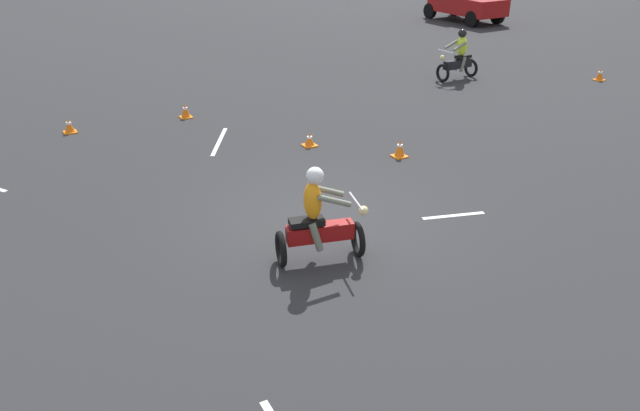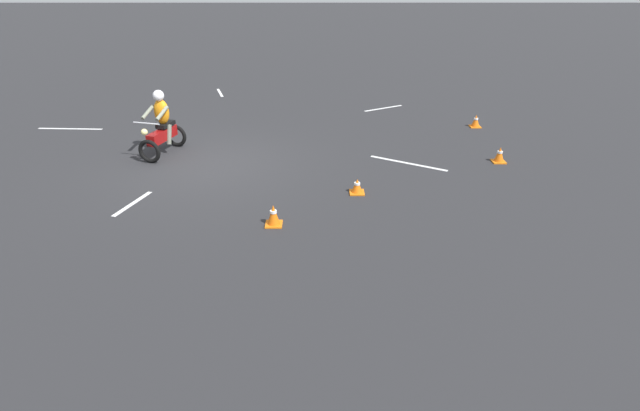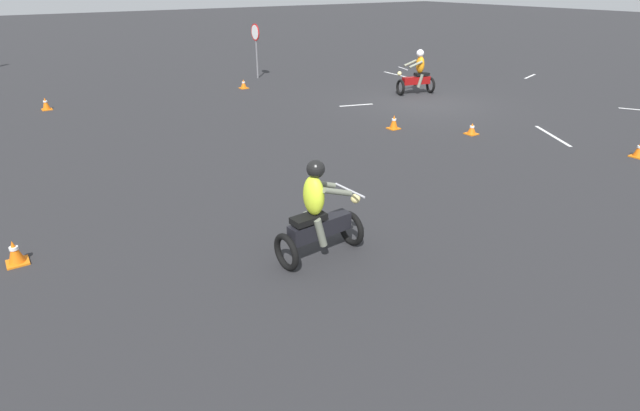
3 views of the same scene
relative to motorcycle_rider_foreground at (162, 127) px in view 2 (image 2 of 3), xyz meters
The scene contains 11 objects.
ground_plane 1.67m from the motorcycle_rider_foreground, 146.81° to the left, with size 120.00×120.00×0.00m, color #28282B.
motorcycle_rider_foreground is the anchor object (origin of this frame).
traffic_cone_near_left 9.12m from the motorcycle_rider_foreground, 164.83° to the right, with size 0.32×0.32×0.38m.
traffic_cone_near_right 5.11m from the motorcycle_rider_foreground, 128.46° to the left, with size 0.32×0.32×0.42m.
traffic_cone_mid_center 8.57m from the motorcycle_rider_foreground, behind, with size 0.32×0.32×0.39m.
traffic_cone_mid_left 5.48m from the motorcycle_rider_foreground, 152.58° to the left, with size 0.32×0.32×0.33m.
lane_stripe_e 4.20m from the motorcycle_rider_foreground, 32.46° to the right, with size 0.10×1.96×0.01m, color silver.
lane_stripe_n 3.13m from the motorcycle_rider_foreground, 92.98° to the left, with size 0.10×1.24×0.01m, color silver.
lane_stripe_nw 6.32m from the motorcycle_rider_foreground, behind, with size 0.10×2.02×0.01m, color silver.
lane_stripe_sw 7.80m from the motorcycle_rider_foreground, 143.64° to the right, with size 0.10×1.57×0.01m, color silver.
lane_stripe_s 6.99m from the motorcycle_rider_foreground, 91.51° to the right, with size 0.10×1.38×0.01m, color silver.
Camera 2 is at (-2.77, 11.54, 4.44)m, focal length 28.00 mm.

